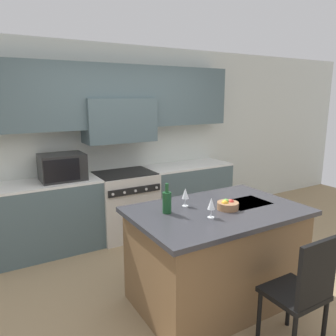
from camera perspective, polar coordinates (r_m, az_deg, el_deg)
ground_plane at (r=3.68m, az=3.29°, el=-20.15°), size 10.00×10.00×0.00m
back_cabinetry at (r=4.79m, az=-9.07°, el=7.64°), size 10.00×0.46×2.70m
back_counter at (r=4.79m, az=-7.51°, el=-6.17°), size 3.50×0.62×0.93m
range_stove at (r=4.77m, az=-7.41°, el=-6.23°), size 0.81×0.70×0.93m
microwave at (r=4.38m, az=-17.93°, el=0.16°), size 0.55×0.42×0.34m
kitchen_island at (r=3.32m, az=8.35°, el=-14.68°), size 1.61×1.06×0.94m
island_chair at (r=2.84m, az=22.46°, el=-18.89°), size 0.42×0.40×0.98m
wine_bottle at (r=2.96m, az=-0.19°, el=-5.90°), size 0.08×0.08×0.28m
wine_glass_near at (r=2.87m, az=7.55°, el=-6.30°), size 0.07×0.07×0.18m
wine_glass_far at (r=3.14m, az=3.03°, el=-4.55°), size 0.07×0.07×0.18m
fruit_bowl at (r=3.13m, az=10.34°, el=-6.37°), size 0.20×0.20×0.09m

